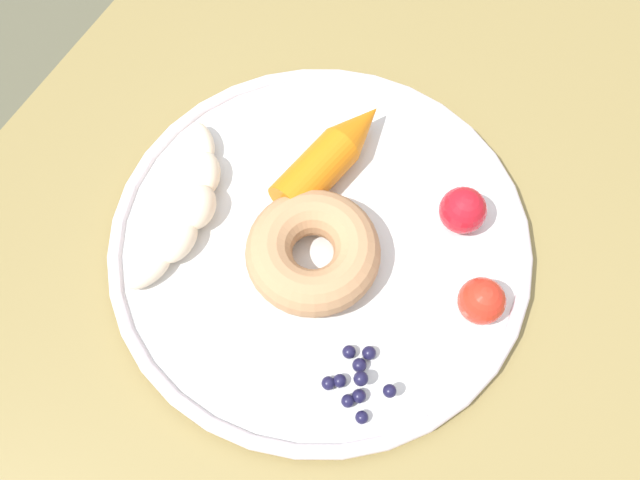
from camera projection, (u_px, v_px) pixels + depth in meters
name	position (u px, v px, depth m)	size (l,w,h in m)	color
ground_plane	(342.00, 406.00, 1.23)	(6.00, 6.00, 0.00)	#5A5942
dining_table	(360.00, 288.00, 0.66)	(1.13, 0.72, 0.72)	olive
plate	(320.00, 241.00, 0.57)	(0.36, 0.36, 0.02)	silver
banana	(190.00, 206.00, 0.57)	(0.17, 0.07, 0.03)	#F8E1BF
carrot_orange	(333.00, 154.00, 0.58)	(0.13, 0.06, 0.04)	orange
donut	(313.00, 252.00, 0.54)	(0.11, 0.11, 0.04)	tan
blueberry_pile	(357.00, 380.00, 0.51)	(0.06, 0.05, 0.02)	#191638
tomato_near	(482.00, 301.00, 0.53)	(0.04, 0.04, 0.04)	red
tomato_mid	(463.00, 210.00, 0.56)	(0.04, 0.04, 0.04)	red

